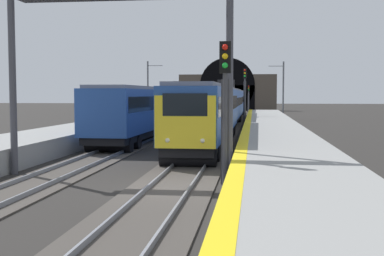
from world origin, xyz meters
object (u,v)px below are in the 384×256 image
at_px(railway_signal_mid, 245,92).
at_px(railway_signal_far, 249,96).
at_px(train_main_approaching, 226,105).
at_px(overhead_signal_gantry, 118,28).
at_px(train_adjacent_platform, 167,106).
at_px(catenary_mast_far, 283,89).
at_px(railway_signal_near, 225,101).
at_px(catenary_mast_near, 148,89).

relative_size(railway_signal_mid, railway_signal_far, 1.23).
xyz_separation_m(train_main_approaching, overhead_signal_gantry, (-31.22, 2.51, 3.69)).
bearing_deg(railway_signal_far, overhead_signal_gantry, -3.70).
height_order(train_adjacent_platform, catenary_mast_far, catenary_mast_far).
bearing_deg(railway_signal_near, railway_signal_mid, -180.00).
distance_m(train_main_approaching, catenary_mast_far, 18.45).
bearing_deg(train_main_approaching, catenary_mast_far, 159.42).
distance_m(catenary_mast_near, catenary_mast_far, 18.26).
distance_m(train_adjacent_platform, railway_signal_near, 28.99).
distance_m(railway_signal_near, overhead_signal_gantry, 5.78).
bearing_deg(catenary_mast_near, catenary_mast_far, -90.02).
bearing_deg(train_adjacent_platform, catenary_mast_far, -25.82).
height_order(railway_signal_near, railway_signal_far, railway_signal_near).
height_order(railway_signal_far, catenary_mast_far, catenary_mast_far).
relative_size(railway_signal_mid, catenary_mast_far, 0.78).
bearing_deg(catenary_mast_far, catenary_mast_near, 89.98).
height_order(railway_signal_mid, railway_signal_far, railway_signal_mid).
distance_m(overhead_signal_gantry, catenary_mast_far, 49.25).
bearing_deg(overhead_signal_gantry, railway_signal_far, -3.70).
xyz_separation_m(railway_signal_near, catenary_mast_near, (50.88, 13.50, 0.94)).
xyz_separation_m(train_adjacent_platform, railway_signal_mid, (7.04, -6.88, 1.36)).
xyz_separation_m(overhead_signal_gantry, catenary_mast_far, (48.36, -9.13, -1.98)).
relative_size(train_main_approaching, railway_signal_far, 12.31).
xyz_separation_m(train_adjacent_platform, railway_signal_far, (42.05, -6.88, 0.75)).
bearing_deg(railway_signal_near, catenary_mast_far, 174.66).
height_order(railway_signal_mid, catenary_mast_near, catenary_mast_near).
bearing_deg(catenary_mast_near, train_adjacent_platform, -163.77).
xyz_separation_m(train_main_approaching, catenary_mast_near, (17.14, 11.64, 1.80)).
xyz_separation_m(railway_signal_mid, catenary_mast_far, (15.69, -4.76, 0.35)).
bearing_deg(train_main_approaching, catenary_mast_near, -145.29).
relative_size(train_adjacent_platform, railway_signal_mid, 6.48).
height_order(overhead_signal_gantry, catenary_mast_near, overhead_signal_gantry).
relative_size(railway_signal_near, railway_signal_mid, 0.85).
relative_size(train_main_approaching, overhead_signal_gantry, 6.55).
xyz_separation_m(catenary_mast_near, catenary_mast_far, (-0.01, -18.26, -0.09)).
xyz_separation_m(train_adjacent_platform, catenary_mast_far, (22.73, -11.64, 1.72)).
relative_size(train_main_approaching, railway_signal_near, 11.81).
bearing_deg(train_main_approaching, overhead_signal_gantry, -4.06).
xyz_separation_m(train_adjacent_platform, overhead_signal_gantry, (-25.63, -2.51, 3.69)).
xyz_separation_m(railway_signal_near, railway_signal_mid, (35.19, -0.00, 0.50)).
xyz_separation_m(railway_signal_mid, overhead_signal_gantry, (-32.67, 4.37, 2.33)).
xyz_separation_m(railway_signal_mid, catenary_mast_near, (15.70, 13.50, 0.44)).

